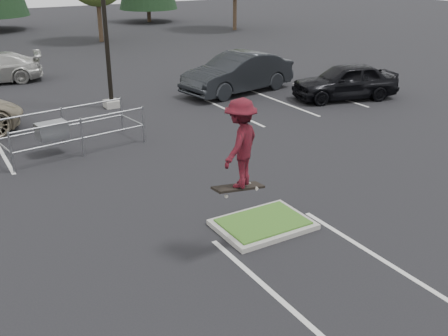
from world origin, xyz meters
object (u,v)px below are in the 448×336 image
car_r_charc (238,73)px  cart_corral (57,130)px  car_r_black (346,81)px  skateboarder (239,144)px

car_r_charc → cart_corral: bearing=-76.6°
cart_corral → car_r_black: 12.88m
skateboarder → car_r_black: skateboarder is taller
car_r_charc → car_r_black: size_ratio=1.18×
cart_corral → car_r_charc: car_r_charc is taller
cart_corral → car_r_black: bearing=-5.4°
cart_corral → car_r_black: car_r_black is taller
cart_corral → skateboarder: skateboarder is taller
car_r_charc → skateboarder: bearing=-41.6°
car_r_black → car_r_charc: bearing=-119.4°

